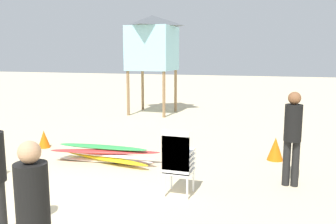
# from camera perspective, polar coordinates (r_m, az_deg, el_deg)

# --- Properties ---
(ground) EXTENTS (80.00, 80.00, 0.00)m
(ground) POSITION_cam_1_polar(r_m,az_deg,el_deg) (6.00, -23.66, -15.83)
(ground) COLOR beige
(stacked_plastic_chairs) EXTENTS (0.48, 0.48, 1.20)m
(stacked_plastic_chairs) POSITION_cam_1_polar(r_m,az_deg,el_deg) (6.18, 1.54, -7.40)
(stacked_plastic_chairs) COLOR white
(stacked_plastic_chairs) RESTS_ON ground
(surfboard_pile) EXTENTS (2.56, 0.89, 0.40)m
(surfboard_pile) POSITION_cam_1_polar(r_m,az_deg,el_deg) (8.34, -10.22, -6.71)
(surfboard_pile) COLOR white
(surfboard_pile) RESTS_ON ground
(lifeguard_near_left) EXTENTS (0.32, 0.32, 1.80)m
(lifeguard_near_left) POSITION_cam_1_polar(r_m,az_deg,el_deg) (6.99, 19.45, -3.07)
(lifeguard_near_left) COLOR black
(lifeguard_near_left) RESTS_ON ground
(lifeguard_near_right) EXTENTS (0.32, 0.32, 1.66)m
(lifeguard_near_right) POSITION_cam_1_polar(r_m,az_deg,el_deg) (3.79, -20.90, -14.81)
(lifeguard_near_right) COLOR #194C19
(lifeguard_near_right) RESTS_ON ground
(lifeguard_tower) EXTENTS (1.98, 1.98, 4.09)m
(lifeguard_tower) POSITION_cam_1_polar(r_m,az_deg,el_deg) (15.00, -2.55, 11.08)
(lifeguard_tower) COLOR olive
(lifeguard_tower) RESTS_ON ground
(traffic_cone_near) EXTENTS (0.38, 0.38, 0.55)m
(traffic_cone_near) POSITION_cam_1_polar(r_m,az_deg,el_deg) (8.77, 16.92, -5.70)
(traffic_cone_near) COLOR orange
(traffic_cone_near) RESTS_ON ground
(traffic_cone_far) EXTENTS (0.33, 0.33, 0.47)m
(traffic_cone_far) POSITION_cam_1_polar(r_m,az_deg,el_deg) (10.10, -19.35, -4.13)
(traffic_cone_far) COLOR orange
(traffic_cone_far) RESTS_ON ground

